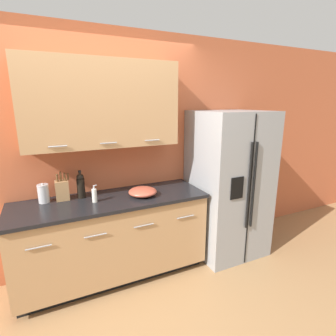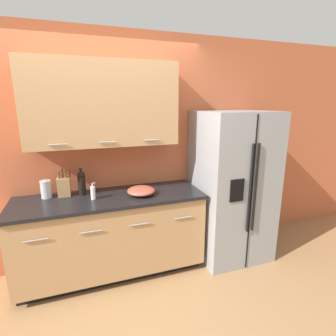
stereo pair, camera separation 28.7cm
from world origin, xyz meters
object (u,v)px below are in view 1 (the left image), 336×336
Objects in this scene: steel_canister at (43,193)px; wine_bottle at (81,185)px; mixing_bowl at (143,192)px; soap_dispenser at (94,195)px; knife_block at (62,190)px; refrigerator at (228,184)px.

wine_bottle is at bearing -3.19° from steel_canister.
mixing_bowl is (0.94, -0.23, -0.05)m from steel_canister.
steel_canister is (-0.45, 0.20, 0.02)m from soap_dispenser.
wine_bottle is 0.98× the size of mixing_bowl.
steel_canister is (-0.17, -0.00, -0.01)m from knife_block.
knife_block reaches higher than soap_dispenser.
mixing_bowl is at bearing -13.91° from steel_canister.
knife_block is 0.35m from soap_dispenser.
steel_canister is at bearing 176.81° from wine_bottle.
refrigerator is at bearing -6.71° from steel_canister.
soap_dispenser is at bearing -36.07° from knife_block.
refrigerator is 8.87× the size of steel_canister.
wine_bottle is 0.35m from steel_canister.
soap_dispenser reaches higher than mixing_bowl.
steel_canister is 0.97m from mixing_bowl.
soap_dispenser is 0.49m from steel_canister.
refrigerator is 6.10× the size of wine_bottle.
mixing_bowl is at bearing -3.50° from soap_dispenser.
knife_block is at bearing 172.67° from refrigerator.
refrigerator reaches higher than steel_canister.
knife_block is at bearing 163.13° from mixing_bowl.
soap_dispenser is (-1.59, 0.04, 0.09)m from refrigerator.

